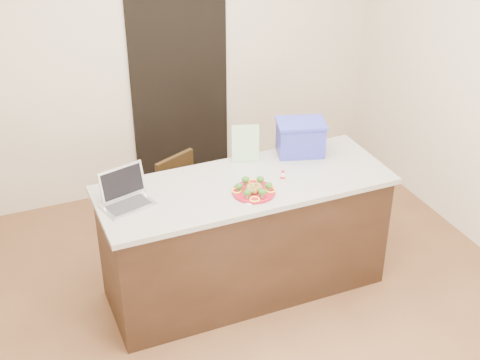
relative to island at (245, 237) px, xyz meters
name	(u,v)px	position (x,y,z in m)	size (l,w,h in m)	color
ground	(258,307)	(0.00, -0.25, -0.46)	(4.00, 4.00, 0.00)	brown
room_shell	(262,103)	(0.00, -0.25, 1.16)	(4.00, 4.00, 4.00)	white
doorway	(180,83)	(0.10, 1.73, 0.54)	(0.90, 0.02, 2.00)	black
island	(245,237)	(0.00, 0.00, 0.00)	(2.06, 0.76, 0.92)	black
plate	(254,192)	(0.00, -0.15, 0.47)	(0.29, 0.29, 0.02)	maroon
meatballs	(254,188)	(0.00, -0.16, 0.50)	(0.12, 0.11, 0.04)	olive
broccoli	(254,186)	(0.00, -0.15, 0.52)	(0.24, 0.25, 0.04)	#1E4813
pepper_rings	(254,190)	(0.00, -0.15, 0.48)	(0.28, 0.28, 0.01)	yellow
napkin	(250,196)	(-0.04, -0.18, 0.46)	(0.16, 0.16, 0.01)	white
fork	(247,195)	(-0.06, -0.18, 0.47)	(0.03, 0.14, 0.00)	#BBBBC0
knife	(255,196)	(-0.01, -0.20, 0.47)	(0.07, 0.22, 0.01)	white
yogurt_bottle	(283,176)	(0.26, -0.07, 0.49)	(0.03, 0.03, 0.07)	silver
laptop	(125,194)	(-0.83, 0.07, 0.52)	(0.37, 0.33, 0.23)	silver
leaflet	(246,144)	(0.13, 0.29, 0.60)	(0.20, 0.00, 0.28)	silver
blue_box	(300,137)	(0.55, 0.25, 0.59)	(0.41, 0.35, 0.26)	#2D33A4
chair	(180,202)	(-0.29, 0.63, 0.01)	(0.49, 0.50, 0.83)	#301F0E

